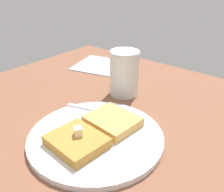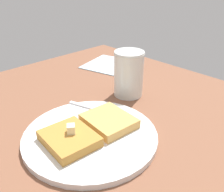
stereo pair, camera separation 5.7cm
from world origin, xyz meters
The scene contains 8 objects.
table_surface centered at (0.00, 0.00, 0.94)cm, with size 105.75×105.75×1.88cm, color brown.
plate centered at (5.77, 5.12, 2.57)cm, with size 26.67×26.67×1.21cm.
toast_slice_left centered at (1.06, 5.51, 4.03)cm, with size 8.54×9.98×1.87cm, color #B88036.
toast_slice_middle centered at (10.48, 4.73, 4.03)cm, with size 8.54×9.98×1.87cm, color tan.
butter_pat_primary centered at (1.78, 5.73, 5.79)cm, with size 1.65×1.48×1.65cm, color #F4E8B6.
fork centered at (13.02, 9.55, 3.27)cm, with size 6.29×15.66×0.36cm.
syrup_jar centered at (25.46, 13.03, 7.51)cm, with size 7.81×7.81×11.89cm.
napkin centered at (37.21, 32.60, 2.03)cm, with size 15.85×15.29×0.30cm, color #ABC8D6.
Camera 2 is at (-19.30, -26.96, 32.60)cm, focal length 40.00 mm.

